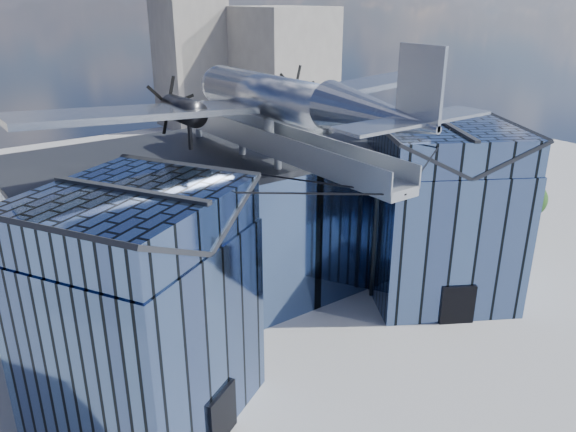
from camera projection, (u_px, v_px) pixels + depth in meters
ground_plane at (307, 334)px, 34.49m from camera, size 120.00×120.00×0.00m
museum at (254, 222)px, 36.85m from camera, size 32.88×24.50×17.60m
bg_towers at (69, 77)px, 69.68m from camera, size 77.00×24.50×26.00m
tree_plaza_e at (530, 200)px, 48.15m from camera, size 3.85×3.85×4.59m
tree_side_e at (493, 203)px, 46.72m from camera, size 3.67×3.67×4.85m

